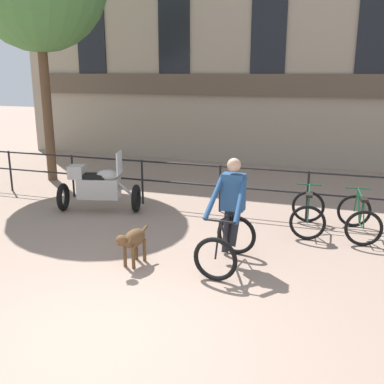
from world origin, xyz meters
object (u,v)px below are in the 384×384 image
at_px(cyclist_with_bike, 230,218).
at_px(parked_bicycle_mid_left, 359,218).
at_px(parked_bicycle_near_lamp, 308,213).
at_px(parked_motorcycle, 98,187).
at_px(dog, 132,240).

distance_m(cyclist_with_bike, parked_bicycle_mid_left, 2.85).
bearing_deg(cyclist_with_bike, parked_bicycle_mid_left, 47.98).
bearing_deg(parked_bicycle_near_lamp, parked_motorcycle, -1.65).
bearing_deg(parked_bicycle_mid_left, cyclist_with_bike, 36.77).
height_order(cyclist_with_bike, parked_bicycle_mid_left, cyclist_with_bike).
bearing_deg(parked_bicycle_mid_left, dog, 28.66).
bearing_deg(parked_bicycle_mid_left, parked_bicycle_near_lamp, -8.25).
bearing_deg(cyclist_with_bike, parked_motorcycle, 155.20).
xyz_separation_m(dog, parked_bicycle_near_lamp, (2.50, 2.57, -0.07)).
bearing_deg(dog, parked_motorcycle, 137.68).
xyz_separation_m(cyclist_with_bike, parked_motorcycle, (-3.43, 1.80, -0.20)).
distance_m(cyclist_with_bike, parked_bicycle_near_lamp, 2.30).
bearing_deg(parked_bicycle_mid_left, parked_motorcycle, -6.20).
bearing_deg(cyclist_with_bike, dog, -155.10).
height_order(cyclist_with_bike, dog, cyclist_with_bike).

